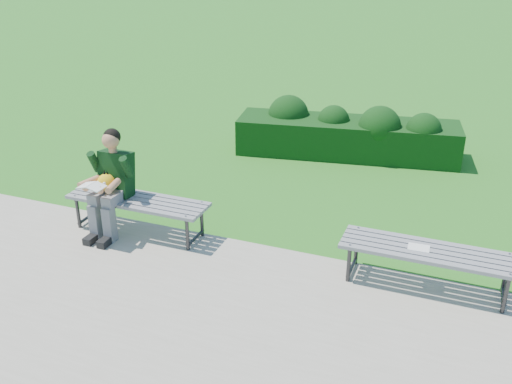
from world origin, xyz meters
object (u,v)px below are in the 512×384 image
(bench_left, at_px, (138,203))
(paper_sheet, at_px, (419,248))
(bench_right, at_px, (428,254))
(seated_boy, at_px, (110,180))
(hedge, at_px, (347,133))

(bench_left, height_order, paper_sheet, bench_left)
(bench_right, bearing_deg, paper_sheet, 180.00)
(seated_boy, xyz_separation_m, paper_sheet, (3.68, 0.13, -0.24))
(paper_sheet, bearing_deg, hedge, 113.65)
(bench_right, bearing_deg, seated_boy, -178.10)
(hedge, xyz_separation_m, bench_right, (1.72, -3.71, 0.02))
(hedge, xyz_separation_m, bench_left, (-1.76, -3.74, 0.02))
(bench_left, bearing_deg, seated_boy, -163.03)
(bench_left, height_order, seated_boy, seated_boy)
(bench_right, relative_size, seated_boy, 1.37)
(bench_left, bearing_deg, paper_sheet, 0.58)
(hedge, distance_m, bench_left, 4.13)
(hedge, height_order, bench_left, hedge)
(paper_sheet, bearing_deg, bench_left, -179.42)
(hedge, bearing_deg, seated_boy, -118.28)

